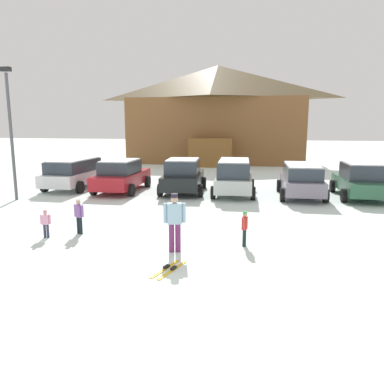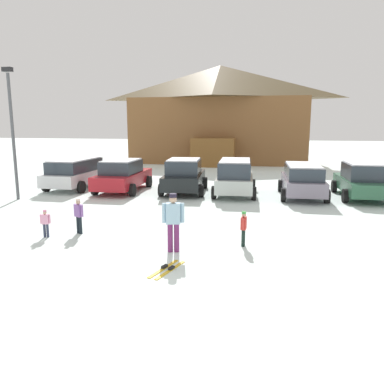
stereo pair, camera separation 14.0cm
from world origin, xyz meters
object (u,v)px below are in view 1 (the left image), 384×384
object	(u,v)px
parked_white_suv	(75,172)
skier_adult_in_blue_parka	(175,219)
parked_green_coupe	(360,180)
skier_child_in_pink_snowsuit	(46,222)
parked_red_sedan	(121,175)
pair_of_skis	(169,269)
parked_grey_wagon	(301,179)
skier_child_in_red_jacket	(245,226)
skier_child_in_purple_jacket	(79,214)
parked_silver_wagon	(234,176)
lamp_post	(11,128)
parked_black_sedan	(183,176)
ski_lodge	(217,114)

from	to	relation	value
parked_white_suv	skier_adult_in_blue_parka	bearing A→B (deg)	-49.05
parked_green_coupe	skier_child_in_pink_snowsuit	bearing A→B (deg)	-141.74
parked_red_sedan	pair_of_skis	distance (m)	11.53
parked_grey_wagon	skier_child_in_red_jacket	distance (m)	8.52
parked_grey_wagon	parked_white_suv	bearing A→B (deg)	179.26
skier_child_in_purple_jacket	skier_child_in_pink_snowsuit	bearing A→B (deg)	-143.83
parked_white_suv	skier_child_in_purple_jacket	distance (m)	9.35
skier_child_in_pink_snowsuit	skier_child_in_red_jacket	world-z (taller)	skier_child_in_red_jacket
parked_white_suv	parked_grey_wagon	world-z (taller)	parked_white_suv
parked_silver_wagon	lamp_post	bearing A→B (deg)	-161.91
parked_black_sedan	parked_silver_wagon	size ratio (longest dim) A/B	1.03
skier_child_in_pink_snowsuit	skier_child_in_purple_jacket	distance (m)	1.04
parked_silver_wagon	lamp_post	world-z (taller)	lamp_post
parked_silver_wagon	pair_of_skis	world-z (taller)	parked_silver_wagon
lamp_post	pair_of_skis	bearing A→B (deg)	-36.98
parked_red_sedan	skier_child_in_red_jacket	size ratio (longest dim) A/B	4.44
lamp_post	skier_child_in_red_jacket	bearing A→B (deg)	-23.56
parked_green_coupe	skier_child_in_red_jacket	distance (m)	9.91
skier_child_in_red_jacket	lamp_post	distance (m)	12.40
skier_child_in_pink_snowsuit	lamp_post	bearing A→B (deg)	132.93
parked_silver_wagon	parked_green_coupe	size ratio (longest dim) A/B	0.94
parked_silver_wagon	lamp_post	xyz separation A→B (m)	(-10.05, -3.28, 2.44)
skier_child_in_pink_snowsuit	ski_lodge	bearing A→B (deg)	85.37
ski_lodge	lamp_post	bearing A→B (deg)	-108.77
skier_child_in_red_jacket	skier_child_in_purple_jacket	distance (m)	5.38
ski_lodge	parked_grey_wagon	xyz separation A→B (m)	(6.41, -17.07, -3.65)
skier_adult_in_blue_parka	lamp_post	world-z (taller)	lamp_post
skier_child_in_pink_snowsuit	pair_of_skis	size ratio (longest dim) A/B	0.66
parked_white_suv	lamp_post	bearing A→B (deg)	-107.95
parked_red_sedan	parked_black_sedan	world-z (taller)	parked_black_sedan
skier_child_in_purple_jacket	pair_of_skis	distance (m)	4.44
ski_lodge	skier_child_in_red_jacket	world-z (taller)	ski_lodge
parked_red_sedan	pair_of_skis	world-z (taller)	parked_red_sedan
parked_green_coupe	parked_black_sedan	bearing A→B (deg)	-178.45
parked_white_suv	parked_green_coupe	size ratio (longest dim) A/B	1.05
ski_lodge	skier_adult_in_blue_parka	distance (m)	26.50
skier_child_in_pink_snowsuit	skier_child_in_red_jacket	xyz separation A→B (m)	(6.20, 0.40, 0.09)
pair_of_skis	skier_child_in_pink_snowsuit	bearing A→B (deg)	158.00
parked_red_sedan	parked_green_coupe	size ratio (longest dim) A/B	1.04
parked_green_coupe	pair_of_skis	world-z (taller)	parked_green_coupe
skier_child_in_pink_snowsuit	parked_white_suv	bearing A→B (deg)	113.01
ski_lodge	pair_of_skis	world-z (taller)	ski_lodge
ski_lodge	parked_green_coupe	xyz separation A→B (m)	(9.21, -16.77, -3.66)
parked_green_coupe	skier_adult_in_blue_parka	distance (m)	11.71
parked_white_suv	skier_child_in_purple_jacket	xyz separation A→B (m)	(4.55, -8.16, -0.24)
parked_red_sedan	skier_child_in_red_jacket	distance (m)	10.62
parked_grey_wagon	lamp_post	bearing A→B (deg)	-165.82
parked_white_suv	pair_of_skis	size ratio (longest dim) A/B	3.47
parked_black_sedan	skier_child_in_purple_jacket	world-z (taller)	parked_black_sedan
parked_white_suv	skier_adult_in_blue_parka	xyz separation A→B (m)	(8.03, -9.25, 0.05)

